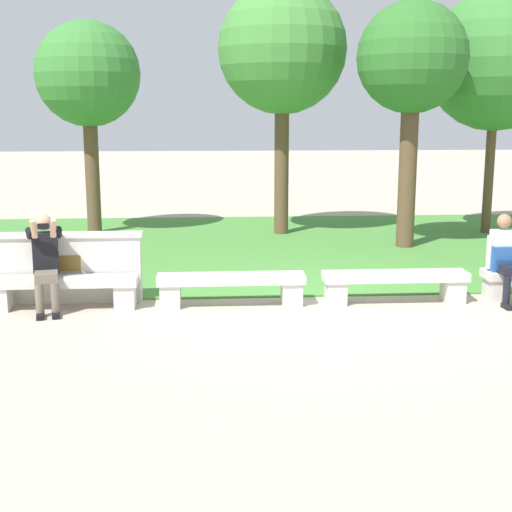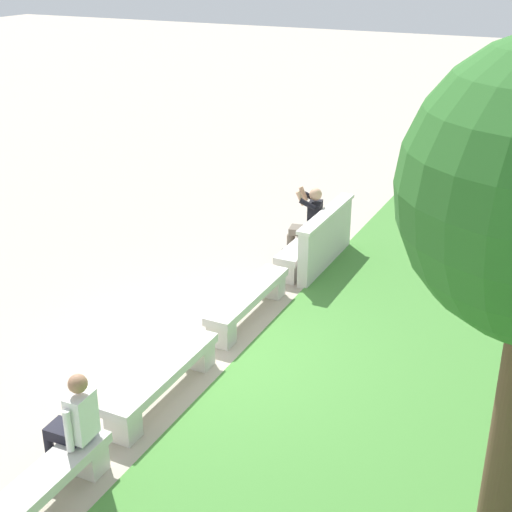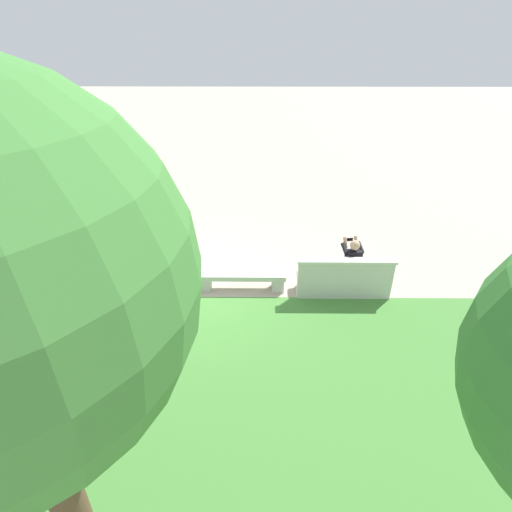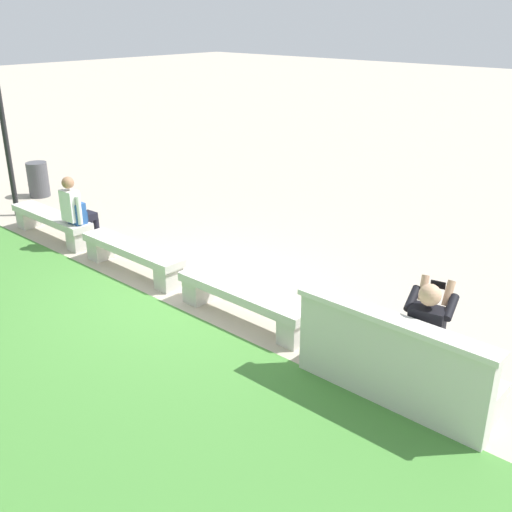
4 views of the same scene
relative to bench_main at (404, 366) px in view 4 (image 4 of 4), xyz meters
name	(u,v)px [view 4 (image 4 of 4)]	position (x,y,z in m)	size (l,w,h in m)	color
ground_plane	(184,294)	(3.49, 0.00, -0.30)	(80.00, 80.00, 0.00)	#B2A593
bench_main	(404,366)	(0.00, 0.00, 0.00)	(2.06, 0.40, 0.45)	beige
bench_near	(243,300)	(2.33, 0.00, 0.00)	(2.06, 0.40, 0.45)	beige
bench_mid	(132,254)	(4.66, 0.00, 0.00)	(2.06, 0.40, 0.45)	beige
bench_far	(52,221)	(6.99, 0.00, 0.00)	(2.06, 0.40, 0.45)	beige
backrest_wall_with_plaque	(389,361)	(0.00, 0.34, 0.21)	(2.16, 0.24, 1.01)	beige
person_photographer	(428,333)	(-0.19, -0.08, 0.43)	(0.52, 0.77, 1.32)	black
person_distant	(77,210)	(6.21, -0.07, 0.37)	(0.48, 0.68, 1.26)	black
backpack	(77,213)	(6.16, -0.04, 0.32)	(0.28, 0.24, 0.43)	#234C8C
trash_bin	(38,179)	(9.54, -1.19, 0.07)	(0.44, 0.44, 0.75)	#4C4C51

